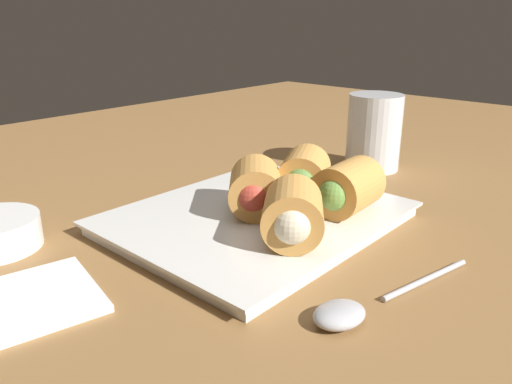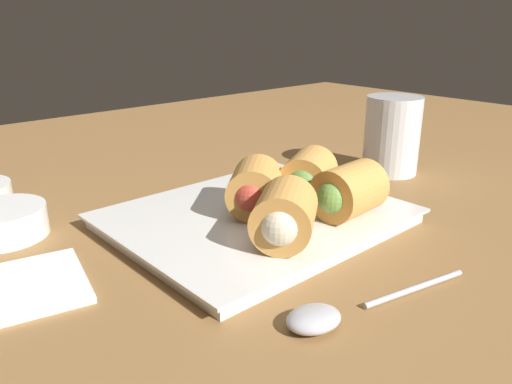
# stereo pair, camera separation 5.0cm
# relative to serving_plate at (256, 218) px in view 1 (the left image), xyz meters

# --- Properties ---
(table_surface) EXTENTS (1.80, 1.40, 0.02)m
(table_surface) POSITION_rel_serving_plate_xyz_m (0.03, -0.00, -0.02)
(table_surface) COLOR olive
(table_surface) RESTS_ON ground
(serving_plate) EXTENTS (0.28, 0.23, 0.01)m
(serving_plate) POSITION_rel_serving_plate_xyz_m (0.00, 0.00, 0.00)
(serving_plate) COLOR silver
(serving_plate) RESTS_ON table_surface
(roll_front_left) EXTENTS (0.08, 0.08, 0.05)m
(roll_front_left) POSITION_rel_serving_plate_xyz_m (-0.03, -0.07, 0.03)
(roll_front_left) COLOR #D19347
(roll_front_left) RESTS_ON serving_plate
(roll_front_right) EXTENTS (0.07, 0.06, 0.05)m
(roll_front_right) POSITION_rel_serving_plate_xyz_m (0.06, -0.07, 0.03)
(roll_front_right) COLOR #D19347
(roll_front_right) RESTS_ON serving_plate
(roll_back_left) EXTENTS (0.08, 0.08, 0.05)m
(roll_back_left) POSITION_rel_serving_plate_xyz_m (0.06, -0.01, 0.03)
(roll_back_left) COLOR #D19347
(roll_back_left) RESTS_ON serving_plate
(roll_back_right) EXTENTS (0.08, 0.08, 0.05)m
(roll_back_right) POSITION_rel_serving_plate_xyz_m (-0.00, 0.00, 0.03)
(roll_back_right) COLOR #D19347
(roll_back_right) RESTS_ON serving_plate
(spoon) EXTENTS (0.17, 0.05, 0.01)m
(spoon) POSITION_rel_serving_plate_xyz_m (-0.08, -0.16, -0.00)
(spoon) COLOR #B2B2B7
(spoon) RESTS_ON table_surface
(napkin) EXTENTS (0.13, 0.12, 0.01)m
(napkin) POSITION_rel_serving_plate_xyz_m (-0.23, 0.03, -0.00)
(napkin) COLOR white
(napkin) RESTS_ON table_surface
(drinking_glass) EXTENTS (0.07, 0.07, 0.10)m
(drinking_glass) POSITION_rel_serving_plate_xyz_m (0.26, 0.01, 0.04)
(drinking_glass) COLOR silver
(drinking_glass) RESTS_ON table_surface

